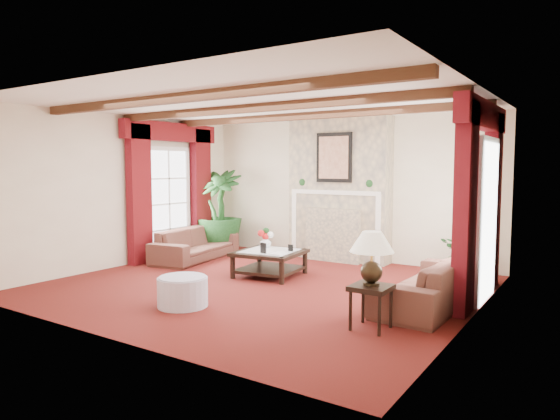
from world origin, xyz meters
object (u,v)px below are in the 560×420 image
Objects in this scene: potted_palm at (219,229)px; coffee_table at (270,263)px; side_table at (371,307)px; sofa_left at (196,239)px; sofa_right at (429,274)px; ottoman at (183,292)px.

coffee_table is (2.24, -1.38, -0.28)m from potted_palm.
side_table is (4.68, -2.98, -0.23)m from potted_palm.
sofa_left is at bearing -77.93° from potted_palm.
side_table reaches higher than coffee_table.
side_table is (-0.26, -1.27, -0.16)m from sofa_right.
side_table is at bearing -124.21° from sofa_left.
sofa_left reaches higher than side_table.
sofa_left is 3.28× the size of ottoman.
potted_palm is (-0.20, 0.93, 0.08)m from sofa_left.
coffee_table is 2.04× the size of side_table.
potted_palm reaches higher than sofa_right.
potted_palm is 2.87× the size of ottoman.
ottoman is at bearing -94.33° from coffee_table.
sofa_right is at bearing 33.77° from ottoman.
coffee_table is at bearing -112.10° from sofa_left.
sofa_left is 3.31m from ottoman.
sofa_left is 4.27× the size of side_table.
potted_palm is at bearing 123.81° from ottoman.
potted_palm is 2.64m from coffee_table.
sofa_right is at bearing -19.05° from potted_palm.
sofa_right is 1.31m from side_table.
ottoman is at bearing -168.47° from side_table.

